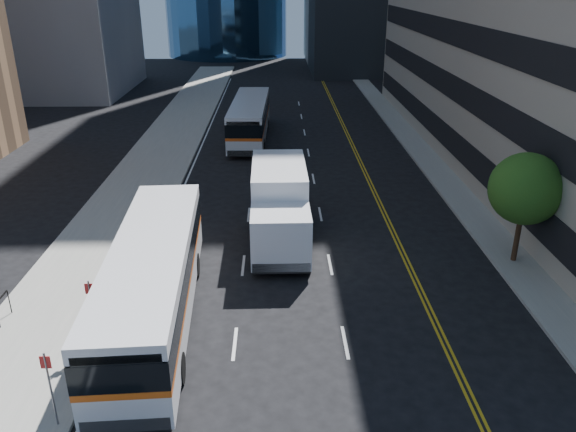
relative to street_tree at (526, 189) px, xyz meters
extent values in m
plane|color=black|center=(-9.00, -8.00, -3.64)|extent=(160.00, 160.00, 0.00)
cube|color=gray|center=(-19.50, 17.00, -3.57)|extent=(5.00, 90.00, 0.15)
cube|color=gray|center=(0.00, 17.00, -3.57)|extent=(2.00, 90.00, 0.15)
cylinder|color=#332114|center=(0.00, 0.00, -2.39)|extent=(0.24, 0.24, 2.20)
sphere|color=#224A15|center=(0.00, 0.00, 0.01)|extent=(3.20, 3.20, 3.20)
cube|color=silver|center=(-15.60, -4.33, -2.70)|extent=(3.43, 12.69, 1.15)
cube|color=#DC5814|center=(-15.60, -4.33, -2.02)|extent=(3.45, 12.71, 0.23)
cube|color=black|center=(-15.60, -4.33, -1.44)|extent=(3.45, 12.71, 0.94)
cube|color=silver|center=(-15.60, -4.33, -0.66)|extent=(3.43, 12.69, 0.52)
cylinder|color=black|center=(-16.63, -8.16, -3.12)|extent=(0.37, 1.06, 1.05)
cylinder|color=black|center=(-14.15, -8.02, -3.12)|extent=(0.37, 1.06, 1.05)
cylinder|color=black|center=(-17.03, -1.06, -3.12)|extent=(0.37, 1.06, 1.05)
cylinder|color=black|center=(-14.55, -0.92, -3.12)|extent=(0.37, 1.06, 1.05)
cube|color=silver|center=(-13.05, 22.03, -2.73)|extent=(3.02, 12.21, 1.11)
cube|color=#E05215|center=(-13.05, 22.03, -2.07)|extent=(3.04, 12.23, 0.22)
cube|color=black|center=(-13.05, 22.03, -1.52)|extent=(3.04, 12.23, 0.91)
cube|color=silver|center=(-13.05, 22.03, -0.76)|extent=(3.02, 12.21, 0.51)
cylinder|color=black|center=(-14.36, 18.44, -3.14)|extent=(0.34, 1.02, 1.01)
cylinder|color=black|center=(-11.97, 18.36, -3.14)|extent=(0.34, 1.02, 1.01)
cylinder|color=black|center=(-14.13, 25.30, -3.14)|extent=(0.34, 1.02, 1.01)
cylinder|color=black|center=(-11.75, 25.23, -3.14)|extent=(0.34, 1.02, 1.01)
cube|color=silver|center=(-10.77, -0.27, -2.04)|extent=(2.67, 2.46, 2.31)
cube|color=black|center=(-10.76, -1.32, -1.60)|extent=(2.45, 0.09, 1.21)
cube|color=silver|center=(-10.82, 3.58, -1.38)|extent=(2.71, 5.32, 2.87)
cube|color=black|center=(-10.80, 2.37, -3.03)|extent=(2.13, 7.30, 0.28)
cylinder|color=black|center=(-11.97, -0.51, -3.11)|extent=(0.32, 1.06, 1.06)
cylinder|color=black|center=(-9.56, -0.48, -3.11)|extent=(0.32, 1.06, 1.06)
cylinder|color=black|center=(-12.04, 5.00, -3.11)|extent=(0.32, 1.06, 1.06)
cylinder|color=black|center=(-9.63, 5.03, -3.11)|extent=(0.32, 1.06, 1.06)
camera|label=1|loc=(-10.95, -22.86, 8.53)|focal=35.00mm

